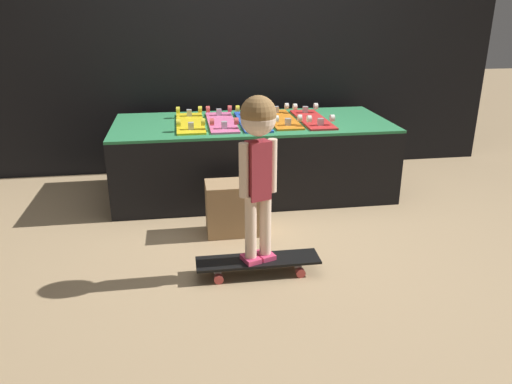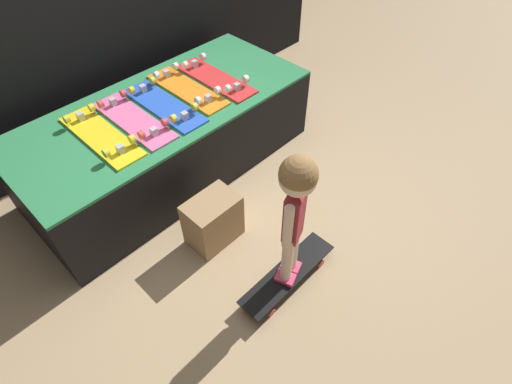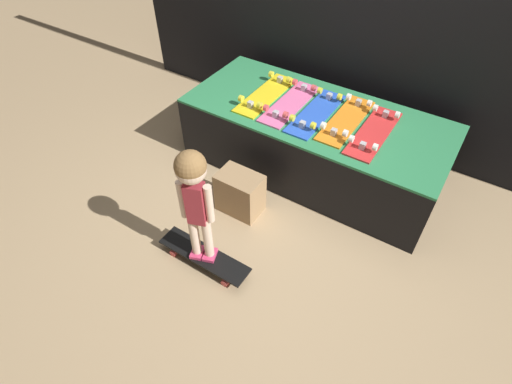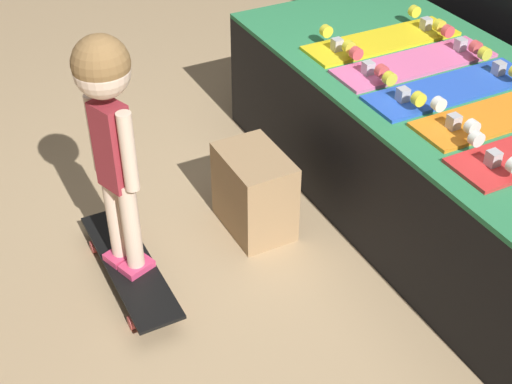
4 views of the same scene
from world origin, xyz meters
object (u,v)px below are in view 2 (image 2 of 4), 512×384
skateboard_red_on_rack (215,78)px  storage_box (213,220)px  skateboard_on_floor (288,274)px  skateboard_yellow_on_rack (101,135)px  skateboard_blue_on_rack (164,104)px  skateboard_orange_on_rack (187,88)px  child (296,201)px  skateboard_pink_on_rack (133,119)px

skateboard_red_on_rack → storage_box: 1.11m
skateboard_on_floor → storage_box: storage_box is taller
skateboard_yellow_on_rack → storage_box: (0.24, -0.75, -0.42)m
storage_box → skateboard_blue_on_rack: bearing=71.6°
skateboard_on_floor → skateboard_orange_on_rack: bearing=73.5°
skateboard_yellow_on_rack → skateboard_blue_on_rack: same height
skateboard_blue_on_rack → skateboard_on_floor: bearing=-97.0°
skateboard_yellow_on_rack → skateboard_on_floor: 1.45m
storage_box → skateboard_on_floor: bearing=-81.7°
child → storage_box: 0.80m
skateboard_blue_on_rack → skateboard_red_on_rack: (0.48, 0.00, 0.00)m
skateboard_yellow_on_rack → child: 1.36m
skateboard_blue_on_rack → child: bearing=-97.0°
skateboard_yellow_on_rack → child: child is taller
skateboard_red_on_rack → skateboard_on_floor: bearing=-116.0°
storage_box → skateboard_yellow_on_rack: bearing=107.5°
skateboard_blue_on_rack → skateboard_orange_on_rack: (0.24, 0.04, 0.00)m
skateboard_on_floor → skateboard_blue_on_rack: bearing=83.0°
skateboard_yellow_on_rack → skateboard_orange_on_rack: size_ratio=1.00×
skateboard_orange_on_rack → skateboard_on_floor: (-0.40, -1.34, -0.52)m
skateboard_blue_on_rack → skateboard_orange_on_rack: size_ratio=1.00×
skateboard_orange_on_rack → child: (-0.40, -1.34, 0.14)m
skateboard_orange_on_rack → storage_box: 1.00m
skateboard_yellow_on_rack → storage_box: skateboard_yellow_on_rack is taller
skateboard_yellow_on_rack → skateboard_red_on_rack: 0.96m
skateboard_blue_on_rack → skateboard_orange_on_rack: 0.24m
storage_box → skateboard_red_on_rack: bearing=45.5°
child → skateboard_blue_on_rack: bearing=63.4°
skateboard_yellow_on_rack → storage_box: size_ratio=2.03×
skateboard_orange_on_rack → skateboard_red_on_rack: size_ratio=1.00×
skateboard_red_on_rack → child: child is taller
skateboard_pink_on_rack → skateboard_orange_on_rack: 0.48m
skateboard_orange_on_rack → child: 1.41m
child → skateboard_red_on_rack: bearing=44.3°
skateboard_pink_on_rack → storage_box: 0.85m
skateboard_red_on_rack → child: size_ratio=0.77×
skateboard_yellow_on_rack → storage_box: 0.89m
skateboard_pink_on_rack → storage_box: bearing=-90.3°
storage_box → child: bearing=-81.7°
child → storage_box: child is taller
skateboard_blue_on_rack → skateboard_on_floor: 1.41m
skateboard_blue_on_rack → storage_box: size_ratio=2.03×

